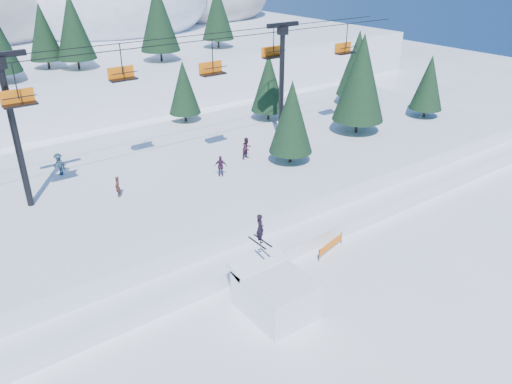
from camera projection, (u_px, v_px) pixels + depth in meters
ground at (302, 323)px, 27.11m from camera, size 160.00×160.00×0.00m
mid_shelf at (153, 188)px, 39.55m from camera, size 70.00×22.00×2.50m
berm at (222, 250)px, 32.64m from camera, size 70.00×6.00×1.10m
jump_kicker at (274, 291)px, 27.63m from camera, size 3.28×4.48×5.42m
chairlift at (167, 83)px, 37.11m from camera, size 46.00×3.21×10.28m
conifer_stand at (142, 118)px, 36.95m from camera, size 62.76×17.97×9.93m
distant_skiers at (160, 162)px, 38.88m from camera, size 30.90×9.02×1.83m
banner_near at (331, 245)px, 33.23m from camera, size 2.78×0.72×0.90m
banner_far at (337, 223)px, 35.85m from camera, size 2.63×1.16×0.90m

